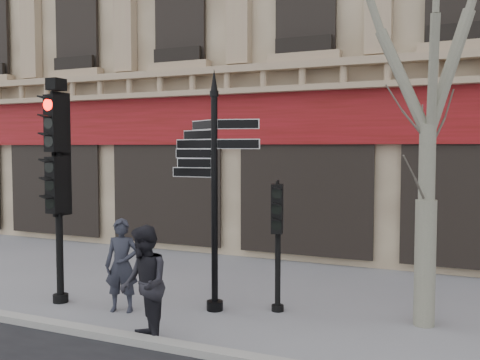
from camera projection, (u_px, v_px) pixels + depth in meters
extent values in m
plane|color=slate|center=(217.00, 321.00, 8.85)|extent=(80.00, 80.00, 0.00)
cube|color=gray|center=(173.00, 346.00, 7.57)|extent=(80.00, 0.25, 0.12)
cube|color=#5F0F09|center=(305.00, 118.00, 13.08)|extent=(28.00, 0.25, 1.30)
cube|color=#9B7C65|center=(302.00, 77.00, 12.81)|extent=(28.00, 0.35, 0.74)
cylinder|color=black|center=(215.00, 205.00, 9.33)|extent=(0.11, 0.11, 3.75)
cylinder|color=black|center=(215.00, 306.00, 9.44)|extent=(0.29, 0.29, 0.17)
cone|color=black|center=(214.00, 80.00, 9.20)|extent=(0.12, 0.12, 0.37)
cylinder|color=black|center=(59.00, 201.00, 9.81)|extent=(0.13, 0.13, 3.79)
cylinder|color=black|center=(61.00, 298.00, 9.93)|extent=(0.28, 0.28, 0.15)
cube|color=black|center=(58.00, 185.00, 9.80)|extent=(0.46, 0.33, 1.03)
cube|color=black|center=(57.00, 124.00, 9.73)|extent=(0.46, 0.33, 1.03)
sphere|color=#FF0C05|center=(57.00, 108.00, 9.71)|extent=(0.22, 0.22, 0.22)
cube|color=black|center=(56.00, 84.00, 9.68)|extent=(0.24, 0.31, 0.22)
cylinder|color=black|center=(278.00, 248.00, 9.33)|extent=(0.11, 0.11, 2.24)
cylinder|color=black|center=(278.00, 307.00, 9.39)|extent=(0.23, 0.23, 0.13)
cube|color=black|center=(278.00, 208.00, 9.29)|extent=(0.44, 0.36, 0.85)
cylinder|color=gray|center=(425.00, 263.00, 8.58)|extent=(0.33, 0.33, 2.04)
cylinder|color=gray|center=(427.00, 165.00, 8.49)|extent=(0.26, 0.26, 1.30)
imported|color=#22242E|center=(122.00, 265.00, 9.34)|extent=(0.69, 0.56, 1.64)
imported|color=black|center=(144.00, 285.00, 7.83)|extent=(1.05, 1.07, 1.74)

